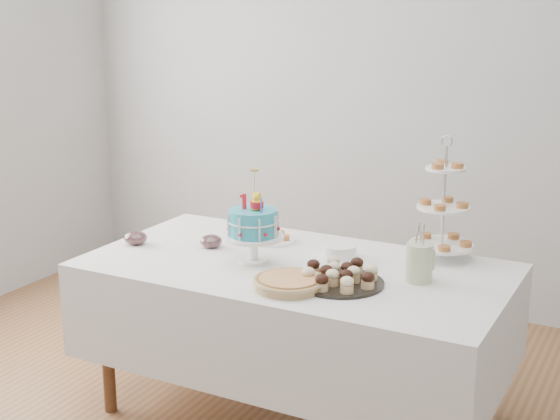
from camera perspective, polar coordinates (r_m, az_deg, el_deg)
The scene contains 11 objects.
walls at distance 3.16m, azimuth -1.24°, elevation 4.46°, with size 5.04×4.04×2.70m.
table at distance 3.64m, azimuth 1.14°, elevation -7.37°, with size 1.92×1.02×0.77m.
birthday_cake at distance 3.56m, azimuth -1.96°, elevation -2.07°, with size 0.28×0.28×0.43m.
cupcake_tray at distance 3.31m, azimuth 4.40°, elevation -4.74°, with size 0.38×0.38×0.09m.
pie at distance 3.26m, azimuth 0.69°, elevation -5.30°, with size 0.31×0.31×0.05m.
tiered_stand at distance 3.66m, azimuth 11.86°, elevation 0.15°, with size 0.30×0.30×0.58m.
plate_stack at distance 3.66m, azimuth 4.38°, elevation -3.02°, with size 0.16×0.16×0.06m.
pastry_plate at distance 3.91m, azimuth -0.61°, elevation -2.06°, with size 0.24×0.24×0.04m.
jam_bowl_a at distance 3.92m, azimuth -10.51°, elevation -2.03°, with size 0.11×0.11×0.07m.
jam_bowl_b at distance 3.82m, azimuth -5.06°, elevation -2.30°, with size 0.11×0.11×0.06m.
utensil_pitcher at distance 3.37m, azimuth 10.16°, elevation -3.69°, with size 0.12×0.11×0.26m.
Camera 1 is at (1.51, -2.72, 1.91)m, focal length 50.00 mm.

